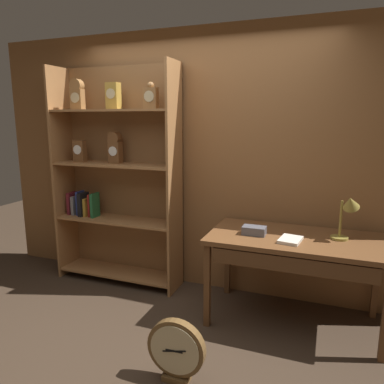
% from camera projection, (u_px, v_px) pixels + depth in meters
% --- Properties ---
extents(ground_plane, '(10.00, 10.00, 0.00)m').
position_uv_depth(ground_plane, '(144.00, 358.00, 2.71)').
color(ground_plane, '#3D2D21').
extents(back_wood_panel, '(4.80, 0.05, 2.60)m').
position_uv_depth(back_wood_panel, '(204.00, 163.00, 3.69)').
color(back_wood_panel, brown).
rests_on(back_wood_panel, ground).
extents(bookshelf, '(1.36, 0.36, 2.27)m').
position_uv_depth(bookshelf, '(115.00, 177.00, 3.86)').
color(bookshelf, '#9E6B3D').
rests_on(bookshelf, ground).
extents(workbench, '(1.44, 0.75, 0.77)m').
position_uv_depth(workbench, '(295.00, 247.00, 3.04)').
color(workbench, brown).
rests_on(workbench, ground).
extents(desk_lamp, '(0.22, 0.22, 0.40)m').
position_uv_depth(desk_lamp, '(348.00, 211.00, 2.90)').
color(desk_lamp, olive).
rests_on(desk_lamp, workbench).
extents(toolbox_small, '(0.19, 0.12, 0.07)m').
position_uv_depth(toolbox_small, '(254.00, 231.00, 3.11)').
color(toolbox_small, '#595960').
rests_on(toolbox_small, workbench).
extents(open_repair_manual, '(0.19, 0.24, 0.02)m').
position_uv_depth(open_repair_manual, '(290.00, 240.00, 2.94)').
color(open_repair_manual, silver).
rests_on(open_repair_manual, workbench).
extents(round_clock_large, '(0.40, 0.11, 0.44)m').
position_uv_depth(round_clock_large, '(176.00, 350.00, 2.43)').
color(round_clock_large, brown).
rests_on(round_clock_large, ground).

